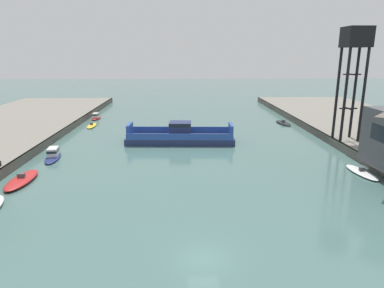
{
  "coord_description": "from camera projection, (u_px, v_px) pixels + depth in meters",
  "views": [
    {
      "loc": [
        -1.69,
        -23.12,
        15.14
      ],
      "look_at": [
        0.0,
        27.07,
        2.0
      ],
      "focal_mm": 32.1,
      "sensor_mm": 36.0,
      "label": 1
    }
  ],
  "objects": [
    {
      "name": "ground_plane",
      "position": [
        204.0,
        259.0,
        26.25
      ],
      "size": [
        400.0,
        400.0,
        0.0
      ],
      "primitive_type": "plane",
      "color": "#476B66"
    },
    {
      "name": "chain_ferry",
      "position": [
        180.0,
        136.0,
        60.8
      ],
      "size": [
        19.11,
        6.82,
        3.66
      ],
      "color": "navy",
      "rests_on": "ground"
    },
    {
      "name": "moored_boat_near_left",
      "position": [
        283.0,
        123.0,
        77.07
      ],
      "size": [
        2.9,
        6.63,
        0.91
      ],
      "color": "black",
      "rests_on": "ground"
    },
    {
      "name": "moored_boat_near_right",
      "position": [
        362.0,
        172.0,
        44.85
      ],
      "size": [
        2.55,
        6.59,
        0.91
      ],
      "color": "white",
      "rests_on": "ground"
    },
    {
      "name": "moored_boat_mid_left",
      "position": [
        92.0,
        126.0,
        74.34
      ],
      "size": [
        1.97,
        6.1,
        0.86
      ],
      "color": "yellow",
      "rests_on": "ground"
    },
    {
      "name": "moored_boat_mid_right",
      "position": [
        22.0,
        180.0,
        41.9
      ],
      "size": [
        2.51,
        7.55,
        1.1
      ],
      "color": "red",
      "rests_on": "ground"
    },
    {
      "name": "moored_boat_far_right",
      "position": [
        96.0,
        117.0,
        82.81
      ],
      "size": [
        1.88,
        5.17,
        1.51
      ],
      "color": "red",
      "rests_on": "ground"
    },
    {
      "name": "moored_boat_upstream_a",
      "position": [
        53.0,
        154.0,
        51.5
      ],
      "size": [
        2.92,
        6.94,
        1.56
      ],
      "color": "navy",
      "rests_on": "ground"
    },
    {
      "name": "crane_tower",
      "position": [
        355.0,
        49.0,
        53.74
      ],
      "size": [
        3.79,
        3.79,
        17.94
      ],
      "color": "black",
      "rests_on": "quay_right"
    },
    {
      "name": "bollard_left_far",
      "position": [
        0.0,
        163.0,
        43.51
      ],
      "size": [
        0.32,
        0.32,
        0.71
      ],
      "color": "black",
      "rests_on": "quay_left"
    },
    {
      "name": "bollard_right_far",
      "position": [
        377.0,
        157.0,
        45.98
      ],
      "size": [
        0.32,
        0.32,
        0.71
      ],
      "color": "black",
      "rests_on": "quay_right"
    }
  ]
}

